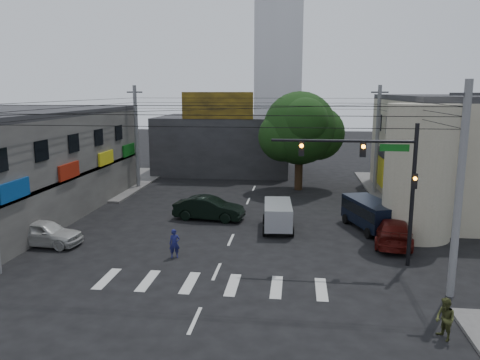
% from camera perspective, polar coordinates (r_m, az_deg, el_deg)
% --- Properties ---
extents(ground, '(160.00, 160.00, 0.00)m').
position_cam_1_polar(ground, '(26.17, -1.74, -8.66)').
color(ground, black).
rests_on(ground, ground).
extents(sidewalk_far_left, '(16.00, 16.00, 0.15)m').
position_cam_1_polar(sidewalk_far_left, '(48.42, -19.91, -0.11)').
color(sidewalk_far_left, '#514F4C').
rests_on(sidewalk_far_left, ground).
extents(sidewalk_far_right, '(16.00, 16.00, 0.15)m').
position_cam_1_polar(sidewalk_far_right, '(45.54, 25.01, -1.14)').
color(sidewalk_far_right, '#514F4C').
rests_on(sidewalk_far_right, ground).
extents(corner_column, '(4.00, 4.00, 8.00)m').
position_cam_1_polar(corner_column, '(29.67, 20.97, 0.94)').
color(corner_column, gray).
rests_on(corner_column, ground).
extents(building_far, '(14.00, 10.00, 6.00)m').
position_cam_1_polar(building_far, '(51.30, -1.82, 4.43)').
color(building_far, '#232326').
rests_on(building_far, ground).
extents(billboard, '(7.00, 0.30, 2.60)m').
position_cam_1_polar(billboard, '(46.16, -2.79, 9.06)').
color(billboard, olive).
rests_on(billboard, building_far).
extents(tower_distant, '(9.00, 9.00, 44.00)m').
position_cam_1_polar(tower_distant, '(95.38, 4.86, 18.81)').
color(tower_distant, silver).
rests_on(tower_distant, ground).
extents(street_tree, '(6.40, 6.40, 8.70)m').
position_cam_1_polar(street_tree, '(41.51, 7.29, 6.26)').
color(street_tree, black).
rests_on(street_tree, ground).
extents(traffic_gantry, '(7.10, 0.35, 7.20)m').
position_cam_1_polar(traffic_gantry, '(24.05, 16.58, 1.04)').
color(traffic_gantry, black).
rests_on(traffic_gantry, ground).
extents(utility_pole_near_right, '(0.32, 0.32, 9.20)m').
position_cam_1_polar(utility_pole_near_right, '(21.40, 25.16, -1.35)').
color(utility_pole_near_right, '#59595B').
rests_on(utility_pole_near_right, ground).
extents(utility_pole_far_left, '(0.32, 0.32, 9.20)m').
position_cam_1_polar(utility_pole_far_left, '(43.02, -12.51, 5.08)').
color(utility_pole_far_left, '#59595B').
rests_on(utility_pole_far_left, ground).
extents(utility_pole_far_right, '(0.32, 0.32, 9.20)m').
position_cam_1_polar(utility_pole_far_right, '(41.15, 16.38, 4.64)').
color(utility_pole_far_right, '#59595B').
rests_on(utility_pole_far_right, ground).
extents(dark_sedan, '(2.85, 5.21, 1.58)m').
position_cam_1_polar(dark_sedan, '(32.20, -3.80, -3.46)').
color(dark_sedan, black).
rests_on(dark_sedan, ground).
extents(white_compact, '(2.39, 4.62, 1.49)m').
position_cam_1_polar(white_compact, '(29.13, -22.80, -5.95)').
color(white_compact, '#B6B6B2').
rests_on(white_compact, ground).
extents(maroon_sedan, '(3.84, 5.81, 1.48)m').
position_cam_1_polar(maroon_sedan, '(28.50, 18.24, -6.01)').
color(maroon_sedan, '#470D0A').
rests_on(maroon_sedan, ground).
extents(silver_minivan, '(4.24, 2.21, 1.73)m').
position_cam_1_polar(silver_minivan, '(29.85, 4.63, -4.48)').
color(silver_minivan, '#A1A2A9').
rests_on(silver_minivan, ground).
extents(navy_van, '(5.87, 4.68, 1.91)m').
position_cam_1_polar(navy_van, '(30.85, 15.57, -4.17)').
color(navy_van, black).
rests_on(navy_van, ground).
extents(traffic_officer, '(0.79, 0.72, 1.54)m').
position_cam_1_polar(traffic_officer, '(25.21, -7.99, -7.68)').
color(traffic_officer, '#16184D').
rests_on(traffic_officer, ground).
extents(pedestrian_olive, '(1.15, 1.10, 1.54)m').
position_cam_1_polar(pedestrian_olive, '(18.76, 23.74, -15.27)').
color(pedestrian_olive, '#393E1C').
rests_on(pedestrian_olive, ground).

